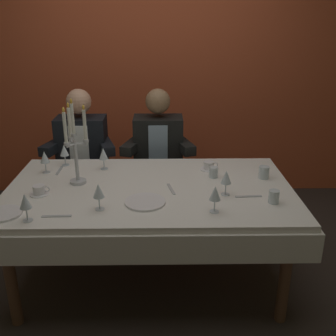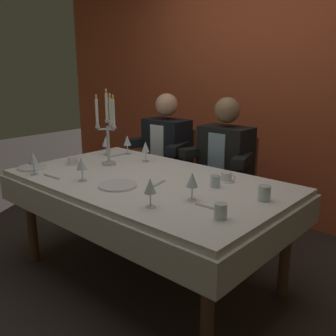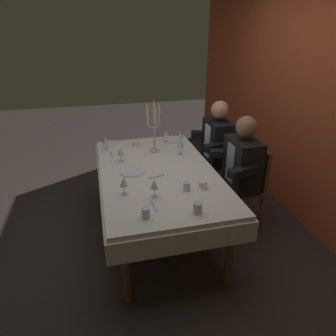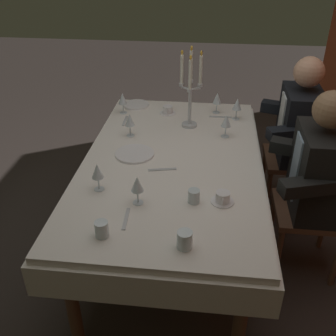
{
  "view_description": "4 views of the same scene",
  "coord_description": "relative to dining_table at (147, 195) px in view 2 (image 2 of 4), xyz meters",
  "views": [
    {
      "loc": [
        0.09,
        -2.43,
        1.82
      ],
      "look_at": [
        0.13,
        0.07,
        0.85
      ],
      "focal_mm": 42.55,
      "sensor_mm": 36.0,
      "label": 1
    },
    {
      "loc": [
        1.74,
        -1.73,
        1.48
      ],
      "look_at": [
        0.17,
        0.03,
        0.84
      ],
      "focal_mm": 40.25,
      "sensor_mm": 36.0,
      "label": 2
    },
    {
      "loc": [
        2.62,
        -0.54,
        2.03
      ],
      "look_at": [
        0.25,
        0.05,
        0.87
      ],
      "focal_mm": 32.36,
      "sensor_mm": 36.0,
      "label": 3
    },
    {
      "loc": [
        2.15,
        0.22,
        1.98
      ],
      "look_at": [
        0.23,
        -0.0,
        0.81
      ],
      "focal_mm": 42.35,
      "sensor_mm": 36.0,
      "label": 4
    }
  ],
  "objects": [
    {
      "name": "ground_plane",
      "position": [
        0.0,
        0.0,
        -0.62
      ],
      "size": [
        12.0,
        12.0,
        0.0
      ],
      "primitive_type": "plane",
      "color": "#322A26"
    },
    {
      "name": "back_wall",
      "position": [
        0.0,
        1.66,
        0.73
      ],
      "size": [
        6.0,
        0.12,
        2.7
      ],
      "primitive_type": "cube",
      "color": "#C34F2D",
      "rests_on": "ground_plane"
    },
    {
      "name": "dining_table",
      "position": [
        0.0,
        0.0,
        0.0
      ],
      "size": [
        1.94,
        1.14,
        0.74
      ],
      "color": "white",
      "rests_on": "ground_plane"
    },
    {
      "name": "candelabra",
      "position": [
        -0.49,
        0.07,
        0.38
      ],
      "size": [
        0.15,
        0.17,
        0.58
      ],
      "color": "silver",
      "rests_on": "dining_table"
    },
    {
      "name": "dinner_plate_0",
      "position": [
        -0.02,
        -0.24,
        0.13
      ],
      "size": [
        0.25,
        0.25,
        0.01
      ],
      "primitive_type": "cylinder",
      "color": "white",
      "rests_on": "dining_table"
    },
    {
      "name": "dinner_plate_1",
      "position": [
        -0.83,
        -0.38,
        0.13
      ],
      "size": [
        0.21,
        0.21,
        0.01
      ],
      "primitive_type": "cylinder",
      "color": "white",
      "rests_on": "dining_table"
    },
    {
      "name": "wine_glass_0",
      "position": [
        -0.65,
        0.42,
        0.23
      ],
      "size": [
        0.07,
        0.07,
        0.16
      ],
      "color": "silver",
      "rests_on": "dining_table"
    },
    {
      "name": "wine_glass_1",
      "position": [
        -0.28,
        -0.32,
        0.24
      ],
      "size": [
        0.07,
        0.07,
        0.16
      ],
      "color": "silver",
      "rests_on": "dining_table"
    },
    {
      "name": "wine_glass_2",
      "position": [
        0.49,
        -0.13,
        0.23
      ],
      "size": [
        0.07,
        0.07,
        0.16
      ],
      "color": "silver",
      "rests_on": "dining_table"
    },
    {
      "name": "wine_glass_3",
      "position": [
        0.39,
        -0.37,
        0.24
      ],
      "size": [
        0.07,
        0.07,
        0.16
      ],
      "color": "silver",
      "rests_on": "dining_table"
    },
    {
      "name": "wine_glass_4",
      "position": [
        -0.76,
        0.27,
        0.23
      ],
      "size": [
        0.07,
        0.07,
        0.16
      ],
      "color": "silver",
      "rests_on": "dining_table"
    },
    {
      "name": "wine_glass_5",
      "position": [
        -0.35,
        0.33,
        0.23
      ],
      "size": [
        0.07,
        0.07,
        0.16
      ],
      "color": "silver",
      "rests_on": "dining_table"
    },
    {
      "name": "wine_glass_6",
      "position": [
        -0.67,
        -0.45,
        0.23
      ],
      "size": [
        0.07,
        0.07,
        0.16
      ],
      "color": "silver",
      "rests_on": "dining_table"
    },
    {
      "name": "water_tumbler_0",
      "position": [
        0.45,
        0.16,
        0.16
      ],
      "size": [
        0.06,
        0.06,
        0.08
      ],
      "primitive_type": "cylinder",
      "color": "silver",
      "rests_on": "dining_table"
    },
    {
      "name": "water_tumbler_1",
      "position": [
        0.8,
        0.14,
        0.16
      ],
      "size": [
        0.07,
        0.07,
        0.09
      ],
      "primitive_type": "cylinder",
      "color": "silver",
      "rests_on": "dining_table"
    },
    {
      "name": "water_tumbler_2",
      "position": [
        0.77,
        -0.25,
        0.16
      ],
      "size": [
        0.06,
        0.06,
        0.08
      ],
      "primitive_type": "cylinder",
      "color": "silver",
      "rests_on": "dining_table"
    },
    {
      "name": "coffee_cup_0",
      "position": [
        -0.7,
        -0.11,
        0.15
      ],
      "size": [
        0.13,
        0.12,
        0.06
      ],
      "color": "white",
      "rests_on": "dining_table"
    },
    {
      "name": "coffee_cup_1",
      "position": [
        0.43,
        0.31,
        0.15
      ],
      "size": [
        0.13,
        0.12,
        0.06
      ],
      "color": "white",
      "rests_on": "dining_table"
    },
    {
      "name": "fork_0",
      "position": [
        -0.67,
        0.3,
        0.12
      ],
      "size": [
        0.02,
        0.17,
        0.01
      ],
      "primitive_type": "cube",
      "rotation": [
        0.0,
        0.0,
        1.56
      ],
      "color": "#B7B7BC",
      "rests_on": "dining_table"
    },
    {
      "name": "spoon_1",
      "position": [
        -0.52,
        -0.41,
        0.12
      ],
      "size": [
        0.17,
        0.02,
        0.01
      ],
      "primitive_type": "cube",
      "rotation": [
        0.0,
        0.0,
        0.03
      ],
      "color": "#B7B7BC",
      "rests_on": "dining_table"
    },
    {
      "name": "fork_2",
      "position": [
        0.14,
        -0.04,
        0.12
      ],
      "size": [
        0.05,
        0.17,
        0.01
      ],
      "primitive_type": "cube",
      "rotation": [
        0.0,
        0.0,
        1.79
      ],
      "color": "#B7B7BC",
      "rests_on": "dining_table"
    },
    {
      "name": "fork_3",
      "position": [
        0.63,
        -0.16,
        0.12
      ],
      "size": [
        0.17,
        0.03,
        0.01
      ],
      "primitive_type": "cube",
      "rotation": [
        0.0,
        0.0,
        0.05
      ],
      "color": "#B7B7BC",
      "rests_on": "dining_table"
    },
    {
      "name": "seated_diner_0",
      "position": [
        -0.61,
        0.89,
        0.11
      ],
      "size": [
        0.63,
        0.48,
        1.24
      ],
      "color": "brown",
      "rests_on": "ground_plane"
    },
    {
      "name": "seated_diner_1",
      "position": [
        0.05,
        0.89,
        0.11
      ],
      "size": [
        0.63,
        0.48,
        1.24
      ],
      "color": "brown",
      "rests_on": "ground_plane"
    }
  ]
}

